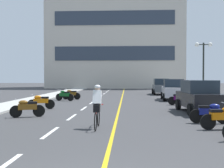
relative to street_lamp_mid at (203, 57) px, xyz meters
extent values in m
plane|color=#38383A|center=(-7.14, 0.62, -3.65)|extent=(140.00, 140.00, 0.00)
cube|color=#A8A8A3|center=(-14.34, 3.62, -3.59)|extent=(2.40, 72.00, 0.12)
cube|color=#A8A8A3|center=(0.06, 3.62, -3.59)|extent=(2.40, 72.00, 0.12)
cube|color=silver|center=(-9.14, -18.38, -3.65)|extent=(0.14, 2.20, 0.01)
cube|color=silver|center=(-9.14, -14.38, -3.65)|extent=(0.14, 2.20, 0.01)
cube|color=silver|center=(-9.14, -10.38, -3.65)|extent=(0.14, 2.20, 0.01)
cube|color=silver|center=(-9.14, -6.38, -3.65)|extent=(0.14, 2.20, 0.01)
cube|color=silver|center=(-9.14, -2.38, -3.65)|extent=(0.14, 2.20, 0.01)
cube|color=silver|center=(-9.14, 1.62, -3.65)|extent=(0.14, 2.20, 0.01)
cube|color=silver|center=(-9.14, 5.62, -3.65)|extent=(0.14, 2.20, 0.01)
cube|color=silver|center=(-9.14, 9.62, -3.65)|extent=(0.14, 2.20, 0.01)
cube|color=silver|center=(-9.14, 13.62, -3.65)|extent=(0.14, 2.20, 0.01)
cube|color=silver|center=(-9.14, 17.62, -3.65)|extent=(0.14, 2.20, 0.01)
cube|color=silver|center=(-9.14, 21.62, -3.65)|extent=(0.14, 2.20, 0.01)
cube|color=silver|center=(-9.14, 25.62, -3.65)|extent=(0.14, 2.20, 0.01)
cube|color=gold|center=(-6.89, 3.62, -3.65)|extent=(0.12, 66.00, 0.01)
cube|color=beige|center=(-8.62, 29.60, 6.42)|extent=(24.36, 9.96, 20.13)
cube|color=#2D3847|center=(-8.62, 24.57, 2.39)|extent=(20.46, 0.10, 2.42)
cube|color=#2D3847|center=(-8.62, 24.57, 8.43)|extent=(20.46, 0.10, 2.42)
cylinder|color=black|center=(0.00, 0.00, -1.15)|extent=(0.14, 0.14, 4.75)
cylinder|color=black|center=(0.00, 0.00, 1.07)|extent=(1.10, 0.08, 0.08)
sphere|color=white|center=(-0.55, 0.00, 1.07)|extent=(0.36, 0.36, 0.36)
sphere|color=white|center=(0.55, 0.00, 1.07)|extent=(0.36, 0.36, 0.36)
cylinder|color=black|center=(-3.28, -6.81, -3.33)|extent=(0.25, 0.65, 0.64)
cylinder|color=black|center=(-1.58, -6.72, -3.33)|extent=(0.25, 0.65, 0.64)
cylinder|color=black|center=(-3.14, -9.60, -3.33)|extent=(0.25, 0.65, 0.64)
cylinder|color=black|center=(-1.44, -9.52, -3.33)|extent=(0.25, 0.65, 0.64)
cube|color=black|center=(-2.36, -8.16, -2.93)|extent=(1.91, 4.28, 0.80)
cube|color=#1E2833|center=(-2.36, -8.16, -2.18)|extent=(1.67, 2.28, 0.70)
cylinder|color=black|center=(-3.18, 2.12, -3.33)|extent=(0.26, 0.65, 0.64)
cylinder|color=black|center=(-1.48, 2.03, -3.33)|extent=(0.26, 0.65, 0.64)
cylinder|color=black|center=(-3.33, -0.67, -3.33)|extent=(0.26, 0.65, 0.64)
cylinder|color=black|center=(-1.63, -0.77, -3.33)|extent=(0.26, 0.65, 0.64)
cube|color=#B7B7BC|center=(-2.41, 0.68, -2.93)|extent=(1.93, 4.29, 0.80)
cube|color=#1E2833|center=(-2.41, 0.68, -2.18)|extent=(1.68, 2.28, 0.70)
cylinder|color=black|center=(-3.34, 10.01, -3.33)|extent=(0.24, 0.65, 0.64)
cylinder|color=black|center=(-1.64, 9.96, -3.33)|extent=(0.24, 0.65, 0.64)
cylinder|color=black|center=(-3.42, 7.21, -3.33)|extent=(0.24, 0.65, 0.64)
cylinder|color=black|center=(-1.72, 7.17, -3.33)|extent=(0.24, 0.65, 0.64)
cube|color=#4C5156|center=(-2.53, 8.59, -2.93)|extent=(1.81, 4.25, 0.80)
cube|color=#1E2833|center=(-2.53, 8.59, -2.18)|extent=(1.62, 2.24, 0.70)
cylinder|color=black|center=(-3.33, -13.53, -3.35)|extent=(0.61, 0.19, 0.60)
cube|color=orange|center=(-2.79, -13.44, -3.13)|extent=(0.93, 0.42, 0.28)
cube|color=black|center=(-3.04, -13.48, -2.93)|extent=(0.47, 0.31, 0.10)
cylinder|color=black|center=(-2.30, -12.07, -3.35)|extent=(0.61, 0.14, 0.60)
cylinder|color=black|center=(-3.40, -11.99, -3.35)|extent=(0.61, 0.14, 0.60)
cube|color=navy|center=(-2.85, -12.03, -3.13)|extent=(0.92, 0.34, 0.28)
ellipsoid|color=navy|center=(-2.65, -12.04, -2.91)|extent=(0.45, 0.27, 0.22)
cube|color=black|center=(-3.10, -12.01, -2.93)|extent=(0.45, 0.27, 0.10)
cylinder|color=silver|center=(-2.30, -12.07, -2.75)|extent=(0.07, 0.60, 0.03)
cylinder|color=black|center=(-11.86, -10.72, -3.35)|extent=(0.60, 0.30, 0.60)
cylinder|color=black|center=(-10.82, -10.34, -3.35)|extent=(0.60, 0.30, 0.60)
cube|color=brown|center=(-11.34, -10.53, -3.13)|extent=(0.94, 0.57, 0.28)
ellipsoid|color=brown|center=(-11.53, -10.60, -2.91)|extent=(0.50, 0.38, 0.22)
cube|color=black|center=(-11.10, -10.44, -2.93)|extent=(0.50, 0.38, 0.10)
cylinder|color=silver|center=(-11.86, -10.72, -2.75)|extent=(0.23, 0.57, 0.03)
cylinder|color=black|center=(-12.30, -7.00, -3.35)|extent=(0.61, 0.18, 0.60)
cylinder|color=black|center=(-11.21, -6.85, -3.35)|extent=(0.61, 0.18, 0.60)
cube|color=orange|center=(-11.75, -6.92, -3.13)|extent=(0.93, 0.40, 0.28)
ellipsoid|color=orange|center=(-11.95, -6.95, -2.91)|extent=(0.47, 0.30, 0.22)
cube|color=black|center=(-11.50, -6.89, -2.93)|extent=(0.47, 0.30, 0.10)
cylinder|color=silver|center=(-12.30, -7.00, -2.75)|extent=(0.11, 0.60, 0.03)
cylinder|color=black|center=(-2.09, -3.96, -3.35)|extent=(0.61, 0.15, 0.60)
cylinder|color=black|center=(-3.18, -3.86, -3.35)|extent=(0.61, 0.15, 0.60)
cube|color=#590C59|center=(-2.63, -3.91, -3.13)|extent=(0.92, 0.36, 0.28)
ellipsoid|color=#590C59|center=(-2.43, -3.93, -2.91)|extent=(0.46, 0.28, 0.22)
cube|color=black|center=(-2.88, -3.89, -2.93)|extent=(0.46, 0.28, 0.10)
cylinder|color=silver|center=(-2.09, -3.96, -2.75)|extent=(0.08, 0.60, 0.03)
cylinder|color=black|center=(-12.16, -0.48, -3.35)|extent=(0.60, 0.28, 0.60)
cylinder|color=black|center=(-11.11, -0.82, -3.35)|extent=(0.60, 0.28, 0.60)
cube|color=#0C4C19|center=(-11.63, -0.65, -3.13)|extent=(0.94, 0.55, 0.28)
ellipsoid|color=#0C4C19|center=(-11.82, -0.59, -2.91)|extent=(0.49, 0.37, 0.22)
cube|color=black|center=(-11.40, -0.73, -2.93)|extent=(0.49, 0.37, 0.10)
cylinder|color=silver|center=(-12.16, -0.48, -2.75)|extent=(0.22, 0.58, 0.03)
cylinder|color=black|center=(-11.91, 0.96, -3.35)|extent=(0.61, 0.21, 0.60)
cylinder|color=black|center=(-10.82, 0.75, -3.35)|extent=(0.61, 0.21, 0.60)
cube|color=brown|center=(-11.37, 0.85, -3.13)|extent=(0.94, 0.44, 0.28)
ellipsoid|color=brown|center=(-11.56, 0.89, -2.91)|extent=(0.48, 0.32, 0.22)
cube|color=black|center=(-11.12, 0.81, -2.93)|extent=(0.48, 0.32, 0.10)
cylinder|color=silver|center=(-11.91, 0.96, -2.75)|extent=(0.14, 0.60, 0.03)
torus|color=black|center=(-7.56, -12.90, -3.31)|extent=(0.04, 0.72, 0.72)
torus|color=black|center=(-7.56, -13.95, -3.31)|extent=(0.04, 0.72, 0.72)
cylinder|color=red|center=(-7.56, -13.45, -3.01)|extent=(0.04, 0.95, 0.04)
cube|color=black|center=(-7.56, -13.60, -2.79)|extent=(0.10, 0.20, 0.06)
cylinder|color=red|center=(-7.56, -13.00, -2.76)|extent=(0.42, 0.03, 0.03)
cube|color=black|center=(-7.56, -13.55, -2.86)|extent=(0.24, 0.36, 0.28)
cube|color=white|center=(-7.56, -13.40, -2.46)|extent=(0.32, 0.46, 0.61)
sphere|color=tan|center=(-7.56, -13.27, -2.11)|extent=(0.20, 0.20, 0.20)
ellipsoid|color=white|center=(-7.56, -13.27, -2.04)|extent=(0.24, 0.26, 0.16)
camera|label=1|loc=(-6.39, -24.54, -1.66)|focal=46.19mm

